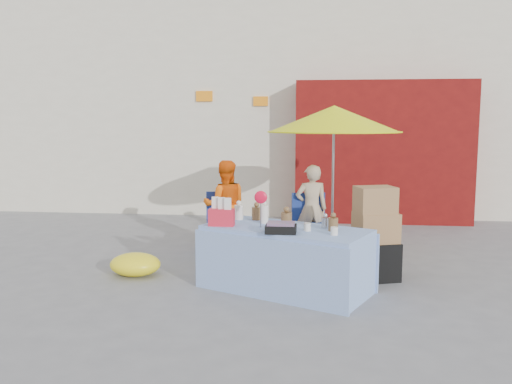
# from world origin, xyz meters

# --- Properties ---
(ground) EXTENTS (80.00, 80.00, 0.00)m
(ground) POSITION_xyz_m (0.00, 0.00, 0.00)
(ground) COLOR slate
(ground) RESTS_ON ground
(backdrop) EXTENTS (14.00, 8.00, 7.80)m
(backdrop) POSITION_xyz_m (0.52, 7.52, 3.10)
(backdrop) COLOR silver
(backdrop) RESTS_ON ground
(market_table) EXTENTS (2.03, 1.55, 1.12)m
(market_table) POSITION_xyz_m (0.66, -0.14, 0.36)
(market_table) COLOR #8EB6E4
(market_table) RESTS_ON ground
(chair_left) EXTENTS (0.57, 0.56, 0.85)m
(chair_left) POSITION_xyz_m (-0.32, 1.54, 0.26)
(chair_left) COLOR navy
(chair_left) RESTS_ON ground
(chair_right) EXTENTS (0.57, 0.56, 0.85)m
(chair_right) POSITION_xyz_m (0.93, 1.54, 0.26)
(chair_right) COLOR navy
(chair_right) RESTS_ON ground
(vendor_orange) EXTENTS (0.73, 0.62, 1.31)m
(vendor_orange) POSITION_xyz_m (-0.32, 1.68, 0.66)
(vendor_orange) COLOR #FF640D
(vendor_orange) RESTS_ON ground
(vendor_beige) EXTENTS (0.51, 0.39, 1.26)m
(vendor_beige) POSITION_xyz_m (0.93, 1.68, 0.63)
(vendor_beige) COLOR tan
(vendor_beige) RESTS_ON ground
(umbrella) EXTENTS (1.90, 1.90, 2.09)m
(umbrella) POSITION_xyz_m (1.23, 1.83, 1.89)
(umbrella) COLOR gray
(umbrella) RESTS_ON ground
(box_stack) EXTENTS (0.60, 0.55, 1.11)m
(box_stack) POSITION_xyz_m (1.70, 0.39, 0.51)
(box_stack) COLOR black
(box_stack) RESTS_ON ground
(tarp_bundle) EXTENTS (0.76, 0.69, 0.28)m
(tarp_bundle) POSITION_xyz_m (-1.18, 0.22, 0.14)
(tarp_bundle) COLOR yellow
(tarp_bundle) RESTS_ON ground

